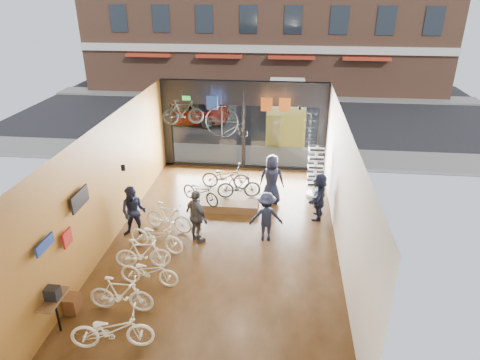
# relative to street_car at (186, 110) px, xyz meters

# --- Properties ---
(ground_plane) EXTENTS (7.00, 12.00, 0.04)m
(ground_plane) POSITION_rel_street_car_xyz_m (3.91, -12.00, -0.85)
(ground_plane) COLOR black
(ground_plane) RESTS_ON ground
(ceiling) EXTENTS (7.00, 12.00, 0.04)m
(ceiling) POSITION_rel_street_car_xyz_m (3.91, -12.00, 2.99)
(ceiling) COLOR black
(ceiling) RESTS_ON ground
(wall_left) EXTENTS (0.04, 12.00, 3.80)m
(wall_left) POSITION_rel_street_car_xyz_m (0.39, -12.00, 1.07)
(wall_left) COLOR #AB6B26
(wall_left) RESTS_ON ground
(wall_right) EXTENTS (0.04, 12.00, 3.80)m
(wall_right) POSITION_rel_street_car_xyz_m (7.43, -12.00, 1.07)
(wall_right) COLOR beige
(wall_right) RESTS_ON ground
(wall_back) EXTENTS (7.00, 0.04, 3.80)m
(wall_back) POSITION_rel_street_car_xyz_m (3.91, -18.02, 1.07)
(wall_back) COLOR beige
(wall_back) RESTS_ON ground
(storefront) EXTENTS (7.00, 0.26, 3.80)m
(storefront) POSITION_rel_street_car_xyz_m (3.91, -6.00, 1.07)
(storefront) COLOR black
(storefront) RESTS_ON ground
(exit_sign) EXTENTS (0.35, 0.06, 0.18)m
(exit_sign) POSITION_rel_street_car_xyz_m (1.51, -6.12, 2.22)
(exit_sign) COLOR #198C26
(exit_sign) RESTS_ON storefront
(street_road) EXTENTS (30.00, 18.00, 0.02)m
(street_road) POSITION_rel_street_car_xyz_m (3.91, 3.00, -0.84)
(street_road) COLOR black
(street_road) RESTS_ON ground
(sidewalk_near) EXTENTS (30.00, 2.40, 0.12)m
(sidewalk_near) POSITION_rel_street_car_xyz_m (3.91, -4.80, -0.77)
(sidewalk_near) COLOR slate
(sidewalk_near) RESTS_ON ground
(sidewalk_far) EXTENTS (30.00, 2.00, 0.12)m
(sidewalk_far) POSITION_rel_street_car_xyz_m (3.91, 7.00, -0.77)
(sidewalk_far) COLOR slate
(sidewalk_far) RESTS_ON ground
(street_car) EXTENTS (4.88, 1.96, 1.66)m
(street_car) POSITION_rel_street_car_xyz_m (0.00, 0.00, 0.00)
(street_car) COLOR gray
(street_car) RESTS_ON street_road
(box_truck) EXTENTS (2.00, 6.00, 2.36)m
(box_truck) POSITION_rel_street_car_xyz_m (5.71, -1.00, 0.35)
(box_truck) COLOR silver
(box_truck) RESTS_ON street_road
(floor_bike_0) EXTENTS (1.92, 0.92, 0.97)m
(floor_bike_0) POSITION_rel_street_car_xyz_m (2.07, -16.60, -0.35)
(floor_bike_0) COLOR white
(floor_bike_0) RESTS_ON ground_plane
(floor_bike_1) EXTENTS (1.63, 0.48, 0.98)m
(floor_bike_1) POSITION_rel_street_car_xyz_m (1.84, -15.44, -0.34)
(floor_bike_1) COLOR white
(floor_bike_1) RESTS_ON ground_plane
(floor_bike_2) EXTENTS (1.65, 0.66, 0.85)m
(floor_bike_2) POSITION_rel_street_car_xyz_m (2.22, -14.40, -0.41)
(floor_bike_2) COLOR white
(floor_bike_2) RESTS_ON ground_plane
(floor_bike_3) EXTENTS (1.61, 0.66, 0.94)m
(floor_bike_3) POSITION_rel_street_car_xyz_m (1.81, -13.66, -0.36)
(floor_bike_3) COLOR white
(floor_bike_3) RESTS_ON ground_plane
(floor_bike_4) EXTENTS (1.92, 1.08, 0.95)m
(floor_bike_4) POSITION_rel_street_car_xyz_m (1.94, -12.76, -0.35)
(floor_bike_4) COLOR white
(floor_bike_4) RESTS_ON ground_plane
(floor_bike_5) EXTENTS (1.75, 0.89, 1.01)m
(floor_bike_5) POSITION_rel_street_car_xyz_m (2.02, -11.63, -0.33)
(floor_bike_5) COLOR white
(floor_bike_5) RESTS_ON ground_plane
(display_platform) EXTENTS (2.40, 1.80, 0.30)m
(display_platform) POSITION_rel_street_car_xyz_m (3.64, -9.47, -0.68)
(display_platform) COLOR #4A3321
(display_platform) RESTS_ON ground_plane
(display_bike_left) EXTENTS (1.69, 1.32, 0.86)m
(display_bike_left) POSITION_rel_street_car_xyz_m (2.80, -10.12, -0.10)
(display_bike_left) COLOR black
(display_bike_left) RESTS_ON display_platform
(display_bike_mid) EXTENTS (1.63, 0.73, 0.95)m
(display_bike_mid) POSITION_rel_street_car_xyz_m (4.10, -9.60, -0.06)
(display_bike_mid) COLOR black
(display_bike_mid) RESTS_ON display_platform
(display_bike_right) EXTENTS (1.84, 0.68, 0.96)m
(display_bike_right) POSITION_rel_street_car_xyz_m (3.52, -8.86, -0.05)
(display_bike_right) COLOR black
(display_bike_right) RESTS_ON display_platform
(customer_1) EXTENTS (0.86, 0.68, 1.72)m
(customer_1) POSITION_rel_street_car_xyz_m (1.04, -12.03, 0.03)
(customer_1) COLOR #161C33
(customer_1) RESTS_ON ground_plane
(customer_2) EXTENTS (1.05, 1.03, 1.77)m
(customer_2) POSITION_rel_street_car_xyz_m (3.08, -12.15, 0.05)
(customer_2) COLOR #3F3F44
(customer_2) RESTS_ON ground_plane
(customer_3) EXTENTS (1.11, 0.71, 1.63)m
(customer_3) POSITION_rel_street_car_xyz_m (5.20, -11.80, -0.02)
(customer_3) COLOR #161C33
(customer_3) RESTS_ON ground_plane
(customer_4) EXTENTS (0.96, 0.67, 1.86)m
(customer_4) POSITION_rel_street_car_xyz_m (5.27, -9.27, 0.10)
(customer_4) COLOR #161C33
(customer_4) RESTS_ON ground_plane
(customer_5) EXTENTS (0.80, 1.61, 1.66)m
(customer_5) POSITION_rel_street_car_xyz_m (6.91, -10.23, -0.00)
(customer_5) COLOR #161C33
(customer_5) RESTS_ON ground_plane
(sunglasses_rack) EXTENTS (0.65, 0.56, 2.00)m
(sunglasses_rack) POSITION_rel_street_car_xyz_m (6.86, -8.54, 0.17)
(sunglasses_rack) COLOR white
(sunglasses_rack) RESTS_ON ground_plane
(wall_merch) EXTENTS (0.40, 2.40, 2.60)m
(wall_merch) POSITION_rel_street_car_xyz_m (0.53, -15.50, 0.47)
(wall_merch) COLOR navy
(wall_merch) RESTS_ON wall_left
(penny_farthing) EXTENTS (1.61, 0.06, 1.29)m
(penny_farthing) POSITION_rel_street_car_xyz_m (3.49, -7.65, 1.67)
(penny_farthing) COLOR black
(penny_farthing) RESTS_ON ceiling
(hung_bike) EXTENTS (1.64, 0.81, 0.95)m
(hung_bike) POSITION_rel_street_car_xyz_m (1.75, -7.80, 2.09)
(hung_bike) COLOR black
(hung_bike) RESTS_ON ceiling
(jersey_left) EXTENTS (0.45, 0.03, 0.55)m
(jersey_left) POSITION_rel_street_car_xyz_m (2.72, -6.80, 2.22)
(jersey_left) COLOR #1E3F99
(jersey_left) RESTS_ON ceiling
(jersey_mid) EXTENTS (0.45, 0.03, 0.55)m
(jersey_mid) POSITION_rel_street_car_xyz_m (4.90, -6.80, 2.22)
(jersey_mid) COLOR #CC5919
(jersey_mid) RESTS_ON ceiling
(jersey_right) EXTENTS (0.45, 0.03, 0.55)m
(jersey_right) POSITION_rel_street_car_xyz_m (5.62, -6.80, 2.22)
(jersey_right) COLOR #CC5919
(jersey_right) RESTS_ON ceiling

